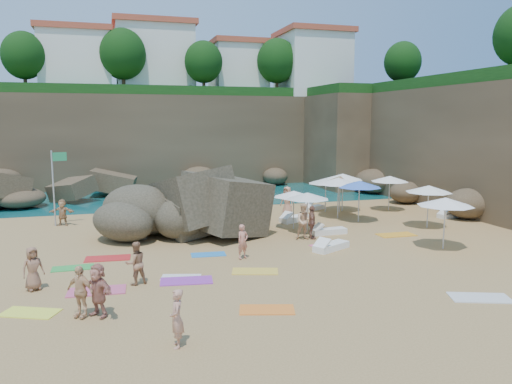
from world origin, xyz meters
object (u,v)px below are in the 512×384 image
object	(u,v)px
parasol_2	(326,181)
person_stand_3	(312,222)
person_stand_5	(62,212)
parasol_1	(343,177)
person_stand_2	(169,198)
rock_outcrop	(192,227)
parasol_0	(203,183)
person_stand_1	(136,263)
person_stand_4	(287,201)
lounger_0	(313,208)
person_stand_6	(177,318)
flag_pole	(56,178)

from	to	relation	value
parasol_2	person_stand_3	distance (m)	7.69
parasol_2	person_stand_5	world-z (taller)	parasol_2
person_stand_3	parasol_1	bearing A→B (deg)	-17.86
person_stand_2	rock_outcrop	bearing A→B (deg)	123.59
rock_outcrop	parasol_0	distance (m)	5.64
rock_outcrop	person_stand_3	bearing A→B (deg)	-40.10
rock_outcrop	parasol_1	size ratio (longest dim) A/B	3.18
parasol_0	parasol_2	xyz separation A→B (m)	(7.38, -2.91, 0.20)
person_stand_1	person_stand_4	xyz separation A→B (m)	(9.70, 10.85, 0.11)
lounger_0	person_stand_4	world-z (taller)	person_stand_4
rock_outcrop	person_stand_6	distance (m)	14.76
parasol_0	person_stand_6	world-z (taller)	parasol_0
person_stand_3	person_stand_6	size ratio (longest dim) A/B	1.08
parasol_0	person_stand_3	bearing A→B (deg)	-69.09
person_stand_1	rock_outcrop	bearing A→B (deg)	-127.72
flag_pole	parasol_1	xyz separation A→B (m)	(17.23, -0.41, -0.44)
parasol_1	parasol_2	distance (m)	1.16
lounger_0	person_stand_2	bearing A→B (deg)	133.54
rock_outcrop	parasol_0	xyz separation A→B (m)	(1.62, 5.10, 1.80)
person_stand_6	person_stand_2	bearing A→B (deg)	179.36
person_stand_3	person_stand_5	distance (m)	13.95
lounger_0	person_stand_2	xyz separation A→B (m)	(-9.01, 2.98, 0.61)
parasol_0	person_stand_6	distance (m)	20.09
person_stand_1	person_stand_3	world-z (taller)	person_stand_3
parasol_0	person_stand_3	world-z (taller)	parasol_0
flag_pole	person_stand_1	xyz separation A→B (m)	(3.62, -11.56, -1.89)
person_stand_6	person_stand_4	bearing A→B (deg)	156.73
person_stand_2	flag_pole	bearing A→B (deg)	56.67
person_stand_4	person_stand_5	distance (m)	13.10
person_stand_1	person_stand_5	world-z (taller)	person_stand_1
person_stand_1	person_stand_5	size ratio (longest dim) A/B	1.06
person_stand_1	person_stand_6	distance (m)	5.47
person_stand_3	person_stand_6	bearing A→B (deg)	160.42
flag_pole	person_stand_3	distance (m)	14.29
parasol_1	parasol_2	size ratio (longest dim) A/B	1.12
parasol_0	person_stand_4	bearing A→B (deg)	-35.74
lounger_0	person_stand_2	world-z (taller)	person_stand_2
flag_pole	parasol_1	distance (m)	17.24
parasol_0	person_stand_1	distance (m)	15.09
person_stand_4	flag_pole	bearing A→B (deg)	-129.28
lounger_0	person_stand_6	distance (m)	20.80
person_stand_1	parasol_1	bearing A→B (deg)	-157.41
person_stand_2	lounger_0	bearing A→B (deg)	-169.56
flag_pole	person_stand_2	world-z (taller)	flag_pole
person_stand_1	flag_pole	bearing A→B (deg)	-89.32
flag_pole	person_stand_2	distance (m)	7.71
person_stand_3	lounger_0	bearing A→B (deg)	-4.64
person_stand_1	person_stand_3	size ratio (longest dim) A/B	0.94
person_stand_4	person_stand_1	bearing A→B (deg)	-78.06
lounger_0	person_stand_5	xyz separation A→B (m)	(-15.36, -0.51, 0.61)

